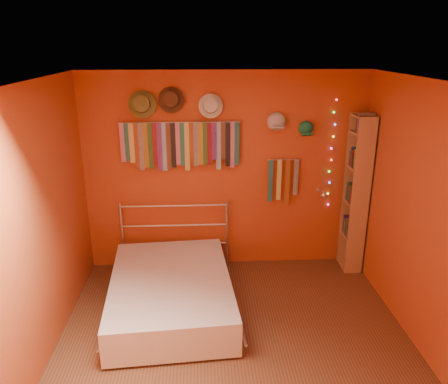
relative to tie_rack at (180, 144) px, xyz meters
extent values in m
plane|color=#55321D|center=(0.55, -1.68, -1.64)|extent=(3.50, 3.50, 0.00)
cube|color=#AA341B|center=(0.55, 0.07, -0.39)|extent=(3.50, 0.02, 2.50)
cube|color=#AA341B|center=(2.30, -1.68, -0.39)|extent=(0.02, 3.50, 2.50)
cube|color=#AA341B|center=(-1.20, -1.68, -0.39)|extent=(0.02, 3.50, 2.50)
cube|color=white|center=(0.55, -1.68, 0.86)|extent=(3.50, 3.50, 0.02)
cylinder|color=#BBBBC0|center=(0.00, 0.02, 0.26)|extent=(1.45, 0.01, 0.01)
cube|color=#BF5F90|center=(-0.69, 0.01, 0.02)|extent=(0.06, 0.01, 0.47)
cube|color=#1B5E57|center=(-0.63, 0.00, 0.03)|extent=(0.06, 0.01, 0.46)
cube|color=#C2BA4D|center=(-0.58, -0.01, 0.02)|extent=(0.06, 0.01, 0.48)
cube|color=maroon|center=(-0.52, 0.01, -0.02)|extent=(0.06, 0.01, 0.55)
cube|color=#191251|center=(-0.47, 0.00, -0.03)|extent=(0.06, 0.01, 0.58)
cube|color=brown|center=(-0.41, -0.01, -0.01)|extent=(0.06, 0.01, 0.54)
cube|color=#215321|center=(-0.36, 0.01, -0.02)|extent=(0.06, 0.01, 0.56)
cube|color=maroon|center=(-0.30, 0.00, 0.00)|extent=(0.06, 0.01, 0.52)
cube|color=#541B6F|center=(-0.25, -0.01, -0.03)|extent=(0.06, 0.01, 0.58)
cube|color=#7C9BDD|center=(-0.19, 0.01, -0.04)|extent=(0.06, 0.01, 0.59)
cube|color=#452A17|center=(-0.14, 0.00, -0.03)|extent=(0.06, 0.01, 0.58)
cube|color=black|center=(-0.08, -0.01, -0.02)|extent=(0.06, 0.01, 0.55)
cube|color=#C36181|center=(-0.03, 0.01, 0.00)|extent=(0.06, 0.01, 0.52)
cube|color=#1B6158|center=(0.03, 0.00, -0.01)|extent=(0.06, 0.01, 0.53)
cube|color=#B7B94A|center=(0.08, -0.01, -0.04)|extent=(0.06, 0.01, 0.59)
cube|color=maroon|center=(0.14, 0.01, 0.00)|extent=(0.06, 0.01, 0.51)
cube|color=navy|center=(0.19, 0.00, -0.01)|extent=(0.06, 0.01, 0.54)
cube|color=olive|center=(0.25, -0.01, 0.00)|extent=(0.06, 0.01, 0.52)
cube|color=#295020|center=(0.30, 0.01, 0.00)|extent=(0.06, 0.01, 0.52)
cube|color=#5C0D1F|center=(0.35, 0.00, -0.01)|extent=(0.06, 0.01, 0.52)
cube|color=#401860|center=(0.41, -0.01, 0.03)|extent=(0.06, 0.01, 0.46)
cube|color=#6DA1C3|center=(0.46, 0.01, -0.04)|extent=(0.06, 0.01, 0.58)
cube|color=#4F291A|center=(0.52, 0.00, 0.03)|extent=(0.06, 0.01, 0.46)
cube|color=black|center=(0.57, -0.01, -0.01)|extent=(0.06, 0.01, 0.54)
cube|color=#A25173|center=(0.63, 0.01, -0.03)|extent=(0.06, 0.01, 0.57)
cube|color=#17534D|center=(0.68, 0.00, -0.01)|extent=(0.06, 0.01, 0.53)
cylinder|color=#BBBBC0|center=(1.27, 0.02, -0.22)|extent=(0.40, 0.01, 0.01)
cube|color=#1B565F|center=(1.11, 0.01, -0.49)|extent=(0.06, 0.01, 0.55)
cube|color=#BEC14D|center=(1.22, 0.00, -0.48)|extent=(0.06, 0.01, 0.52)
cube|color=brown|center=(1.33, -0.01, -0.51)|extent=(0.06, 0.01, 0.58)
cube|color=navy|center=(1.43, 0.01, -0.45)|extent=(0.06, 0.01, 0.46)
cylinder|color=brown|center=(-0.43, 0.01, 0.47)|extent=(0.33, 0.08, 0.32)
cylinder|color=brown|center=(-0.43, -0.05, 0.49)|extent=(0.19, 0.16, 0.21)
cylinder|color=#332314|center=(-0.43, -0.02, 0.48)|extent=(0.20, 0.07, 0.20)
cylinder|color=#462A19|center=(-0.09, 0.01, 0.52)|extent=(0.30, 0.08, 0.30)
cylinder|color=#462A19|center=(-0.09, -0.05, 0.53)|extent=(0.18, 0.15, 0.20)
cylinder|color=black|center=(-0.09, -0.02, 0.53)|extent=(0.18, 0.06, 0.19)
cylinder|color=beige|center=(0.37, 0.01, 0.45)|extent=(0.29, 0.07, 0.28)
cylinder|color=beige|center=(0.37, -0.04, 0.46)|extent=(0.17, 0.14, 0.19)
cylinder|color=black|center=(0.37, -0.02, 0.46)|extent=(0.17, 0.06, 0.17)
ellipsoid|color=beige|center=(1.16, 0.02, 0.26)|extent=(0.20, 0.15, 0.20)
cube|color=beige|center=(1.16, -0.11, 0.19)|extent=(0.15, 0.11, 0.06)
ellipsoid|color=#1C7E55|center=(1.52, 0.02, 0.17)|extent=(0.18, 0.13, 0.18)
cube|color=#1C7E55|center=(1.52, -0.09, 0.12)|extent=(0.13, 0.09, 0.05)
sphere|color=#FF3333|center=(1.87, 0.03, 0.51)|extent=(0.02, 0.02, 0.02)
sphere|color=#33FF4C|center=(1.85, 0.03, 0.36)|extent=(0.02, 0.02, 0.02)
sphere|color=#4C66FF|center=(1.88, 0.03, 0.21)|extent=(0.02, 0.02, 0.02)
sphere|color=yellow|center=(1.87, 0.03, 0.06)|extent=(0.02, 0.02, 0.02)
sphere|color=#FF4CCC|center=(1.86, 0.03, -0.08)|extent=(0.02, 0.02, 0.02)
sphere|color=#FF3333|center=(1.87, 0.03, -0.23)|extent=(0.02, 0.02, 0.02)
sphere|color=#33FF4C|center=(1.86, 0.03, -0.38)|extent=(0.02, 0.02, 0.02)
sphere|color=#4C66FF|center=(1.87, 0.03, -0.53)|extent=(0.02, 0.02, 0.02)
sphere|color=yellow|center=(1.86, 0.03, -0.68)|extent=(0.02, 0.02, 0.02)
sphere|color=#FF4CCC|center=(1.88, 0.03, -0.83)|extent=(0.02, 0.02, 0.02)
cylinder|color=#BBBBC0|center=(1.74, 0.05, -0.63)|extent=(0.04, 0.03, 0.04)
cylinder|color=#BBBBC0|center=(1.74, -0.08, -0.60)|extent=(0.01, 0.26, 0.08)
sphere|color=white|center=(1.74, -0.21, -0.61)|extent=(0.07, 0.07, 0.07)
cube|color=#A9744C|center=(2.17, -0.31, -0.64)|extent=(0.24, 0.02, 2.00)
cube|color=#A9744C|center=(2.17, 0.01, -0.64)|extent=(0.24, 0.02, 2.00)
cube|color=#A9744C|center=(2.28, -0.15, -0.64)|extent=(0.02, 0.34, 2.00)
cube|color=#A9744C|center=(2.17, -0.15, -1.62)|extent=(0.24, 0.32, 0.02)
cube|color=#A9744C|center=(2.17, -0.15, -1.19)|extent=(0.24, 0.32, 0.02)
cube|color=#A9744C|center=(2.17, -0.15, -0.74)|extent=(0.24, 0.32, 0.02)
cube|color=#A9744C|center=(2.17, -0.15, -0.29)|extent=(0.24, 0.32, 0.02)
cube|color=#A9744C|center=(2.17, -0.15, 0.14)|extent=(0.24, 0.32, 0.02)
cube|color=#A9744C|center=(2.17, -0.15, 0.34)|extent=(0.24, 0.32, 0.02)
cylinder|color=#BBBBC0|center=(-0.77, -0.03, -1.19)|extent=(0.03, 0.03, 0.91)
cylinder|color=#BBBBC0|center=(0.56, -0.03, -1.19)|extent=(0.03, 0.03, 0.91)
cylinder|color=#BBBBC0|center=(-0.11, -0.03, -1.31)|extent=(1.34, 0.02, 0.02)
cylinder|color=#BBBBC0|center=(-0.11, -0.03, -1.05)|extent=(1.34, 0.02, 0.02)
cylinder|color=#BBBBC0|center=(-0.11, -0.03, -0.78)|extent=(1.34, 0.02, 0.02)
cube|color=silver|center=(-0.11, -0.99, -1.43)|extent=(1.40, 1.90, 0.36)
cylinder|color=#BBBBC0|center=(-0.77, -0.99, -1.45)|extent=(0.16, 1.81, 0.03)
cylinder|color=#BBBBC0|center=(0.56, -0.99, -1.45)|extent=(0.16, 1.81, 0.03)
camera|label=1|loc=(0.25, -5.17, 1.17)|focal=35.00mm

